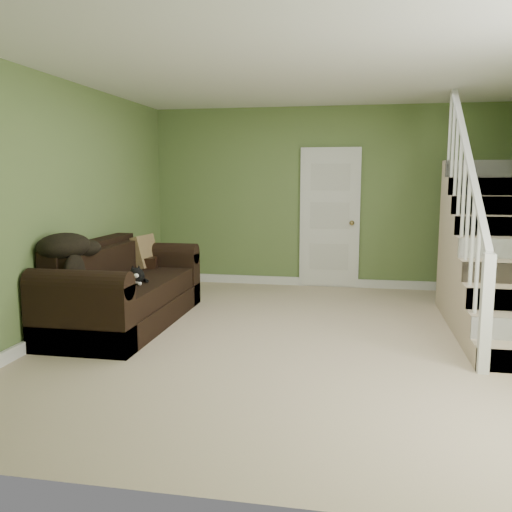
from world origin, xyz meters
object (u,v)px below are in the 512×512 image
at_px(banana, 111,288).
at_px(sofa, 122,293).
at_px(cat, 135,276).
at_px(side_table, 138,279).

bearing_deg(banana, sofa, 89.77).
bearing_deg(cat, side_table, 89.12).
distance_m(sofa, cat, 0.38).
xyz_separation_m(sofa, side_table, (-0.19, 0.89, -0.03)).
relative_size(side_table, banana, 4.41).
bearing_deg(side_table, sofa, -77.79).
height_order(cat, banana, cat).
bearing_deg(banana, cat, 58.22).
bearing_deg(cat, sofa, 119.25).
xyz_separation_m(side_table, cat, (0.43, -1.08, 0.26)).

